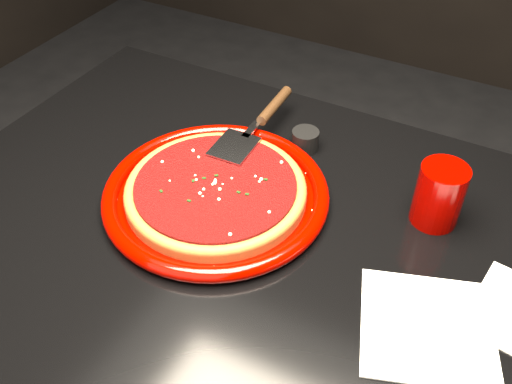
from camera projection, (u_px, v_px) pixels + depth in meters
table at (269, 366)px, 1.15m from camera, size 1.20×0.80×0.75m
plate at (216, 194)px, 0.95m from camera, size 0.50×0.50×0.03m
pizza_crust at (216, 192)px, 0.95m from camera, size 0.40×0.40×0.02m
pizza_crust_rim at (216, 188)px, 0.95m from camera, size 0.40×0.40×0.02m
pizza_sauce at (216, 186)px, 0.94m from camera, size 0.35×0.35×0.01m
parmesan_dusting at (215, 183)px, 0.94m from camera, size 0.26×0.26×0.01m
basil_flecks at (215, 183)px, 0.94m from camera, size 0.24×0.24×0.00m
pizza_server at (257, 123)px, 1.05m from camera, size 0.09×0.29×0.02m
cup at (439, 195)px, 0.89m from camera, size 0.09×0.09×0.11m
napkin_a at (427, 327)px, 0.77m from camera, size 0.23×0.23×0.00m
ramekin at (305, 140)px, 1.06m from camera, size 0.07×0.07×0.04m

